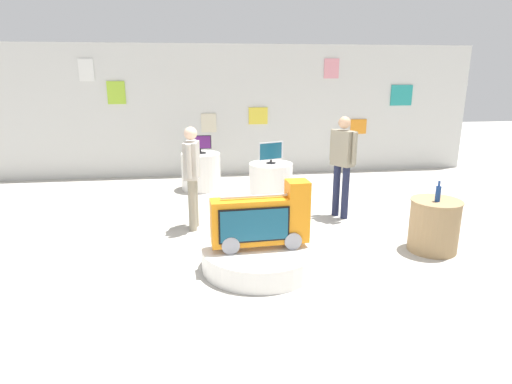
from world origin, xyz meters
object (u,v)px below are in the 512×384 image
bottle_on_side_table (438,193)px  shopper_browsing_rear (192,170)px  tv_on_left_rear (271,152)px  tv_on_center_rear (200,144)px  side_table_round (434,225)px  display_pedestal_center_rear (201,171)px  main_display_pedestal (260,257)px  novelty_firetruck_tv (262,221)px  display_pedestal_left_rear (271,183)px  shopper_browsing_near_truck (342,159)px

bottle_on_side_table → shopper_browsing_rear: (-3.28, 1.37, 0.10)m
tv_on_left_rear → bottle_on_side_table: bearing=-54.2°
tv_on_center_rear → side_table_round: tv_on_center_rear is taller
display_pedestal_center_rear → tv_on_center_rear: size_ratio=1.76×
main_display_pedestal → display_pedestal_center_rear: bearing=100.1°
tv_on_center_rear → shopper_browsing_rear: shopper_browsing_rear is taller
side_table_round → shopper_browsing_rear: size_ratio=0.45×
main_display_pedestal → shopper_browsing_rear: bearing=118.5°
main_display_pedestal → novelty_firetruck_tv: 0.49m
display_pedestal_left_rear → shopper_browsing_near_truck: size_ratio=0.47×
main_display_pedestal → tv_on_left_rear: tv_on_left_rear is taller
tv_on_left_rear → tv_on_center_rear: 1.77m
main_display_pedestal → shopper_browsing_rear: shopper_browsing_rear is taller
main_display_pedestal → shopper_browsing_rear: 1.94m
display_pedestal_left_rear → tv_on_left_rear: (-0.00, -0.00, 0.60)m
shopper_browsing_rear → tv_on_left_rear: bearing=39.5°
main_display_pedestal → tv_on_left_rear: 2.92m
tv_on_center_rear → side_table_round: (3.16, -3.72, -0.60)m
novelty_firetruck_tv → display_pedestal_left_rear: novelty_firetruck_tv is taller
bottle_on_side_table → display_pedestal_center_rear: bearing=129.8°
tv_on_left_rear → display_pedestal_center_rear: 1.87m
display_pedestal_center_rear → shopper_browsing_rear: (-0.14, -2.40, 0.56)m
tv_on_left_rear → shopper_browsing_rear: bearing=-140.5°
tv_on_center_rear → side_table_round: size_ratio=0.64×
shopper_browsing_rear → tv_on_center_rear: bearing=86.6°
display_pedestal_center_rear → shopper_browsing_near_truck: 3.24m
tv_on_left_rear → side_table_round: size_ratio=0.65×
side_table_round → shopper_browsing_rear: bearing=158.1°
display_pedestal_left_rear → shopper_browsing_near_truck: 1.54m
display_pedestal_left_rear → tv_on_center_rear: bearing=137.0°
main_display_pedestal → bottle_on_side_table: 2.54m
display_pedestal_left_rear → bottle_on_side_table: bearing=-54.2°
novelty_firetruck_tv → shopper_browsing_rear: bearing=119.1°
side_table_round → tv_on_center_rear: bearing=130.4°
bottle_on_side_table → display_pedestal_left_rear: bearing=125.8°
tv_on_center_rear → shopper_browsing_near_truck: 3.18m
main_display_pedestal → shopper_browsing_near_truck: (1.64, 1.80, 0.87)m
shopper_browsing_near_truck → shopper_browsing_rear: bearing=-174.4°
bottle_on_side_table → shopper_browsing_rear: bearing=157.3°
shopper_browsing_rear → side_table_round: bearing=-21.9°
novelty_firetruck_tv → tv_on_center_rear: 4.03m
display_pedestal_left_rear → shopper_browsing_rear: bearing=-140.4°
shopper_browsing_near_truck → display_pedestal_left_rear: bearing=138.1°
display_pedestal_left_rear → shopper_browsing_rear: 1.94m
side_table_round → main_display_pedestal: bearing=-174.8°
display_pedestal_left_rear → shopper_browsing_rear: shopper_browsing_rear is taller
shopper_browsing_near_truck → shopper_browsing_rear: 2.50m
tv_on_left_rear → side_table_round: 3.19m
side_table_round → shopper_browsing_near_truck: shopper_browsing_near_truck is taller
novelty_firetruck_tv → shopper_browsing_near_truck: shopper_browsing_near_truck is taller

